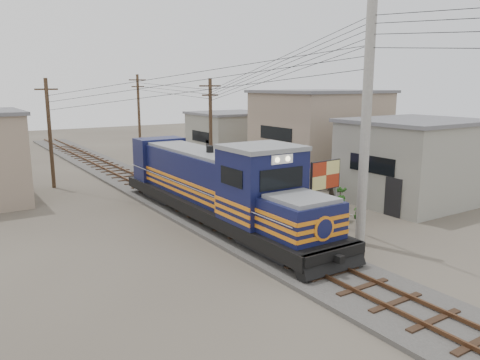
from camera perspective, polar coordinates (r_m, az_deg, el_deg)
ground at (r=18.67m, az=5.77°, el=-9.18°), size 120.00×120.00×0.00m
ballast at (r=26.81m, az=-7.69°, el=-2.60°), size 3.60×70.00×0.16m
track at (r=26.77m, az=-7.70°, el=-2.22°), size 1.15×70.00×0.12m
locomotive at (r=22.53m, az=-2.88°, el=-0.84°), size 2.99×16.29×4.04m
utility_pole_main at (r=19.58m, az=15.09°, el=6.51°), size 0.40×0.40×10.00m
wooden_pole_mid at (r=31.76m, az=-3.60°, el=6.28°), size 1.60×0.24×7.00m
wooden_pole_far at (r=44.55m, az=-12.22°, el=7.89°), size 1.60×0.24×7.50m
wooden_pole_left at (r=32.26m, az=-22.19°, el=5.53°), size 1.60×0.24×7.00m
power_lines at (r=24.61m, az=-6.93°, el=13.75°), size 9.65×19.00×3.30m
shophouse_front at (r=28.26m, az=20.47°, el=2.22°), size 7.35×6.30×4.70m
shophouse_mid at (r=34.90m, az=9.65°, el=5.68°), size 8.40×7.35×6.20m
shophouse_back at (r=42.06m, az=-1.20°, el=5.45°), size 6.30×6.30×4.20m
billboard at (r=22.94m, az=10.36°, el=0.37°), size 1.95×0.27×3.02m
market_umbrella at (r=26.37m, az=6.40°, el=2.32°), size 3.07×3.07×2.71m
vendor at (r=25.58m, az=11.07°, el=-1.51°), size 0.78×0.67×1.80m
plant_nursery at (r=23.61m, az=9.22°, el=-3.58°), size 3.53×3.11×1.14m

